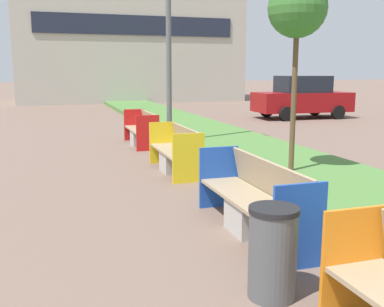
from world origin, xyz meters
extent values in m
cube|color=#4C7A38|center=(3.20, 12.00, 0.09)|extent=(2.80, 120.00, 0.18)
cube|color=#B2AD9E|center=(4.00, 32.69, 4.43)|extent=(14.88, 6.23, 8.85)
cube|color=#1E2333|center=(4.00, 29.52, 4.87)|extent=(12.50, 0.08, 1.20)
cube|color=orange|center=(0.90, 3.92, 0.47)|extent=(0.62, 0.04, 0.94)
cube|color=#ADA8A0|center=(0.90, 5.97, 0.21)|extent=(0.52, 0.60, 0.42)
cube|color=tan|center=(0.90, 5.97, 0.44)|extent=(0.58, 2.32, 0.05)
cube|color=tan|center=(1.17, 5.97, 0.70)|extent=(0.14, 2.22, 0.48)
cube|color=blue|center=(0.90, 4.80, 0.47)|extent=(0.62, 0.04, 0.94)
cube|color=blue|center=(0.90, 7.15, 0.47)|extent=(0.62, 0.04, 0.94)
cube|color=#ADA8A0|center=(0.90, 9.71, 0.21)|extent=(0.52, 0.60, 0.42)
cube|color=tan|center=(0.90, 9.71, 0.44)|extent=(0.58, 1.93, 0.05)
cube|color=tan|center=(1.17, 9.71, 0.70)|extent=(0.14, 1.85, 0.48)
cube|color=yellow|center=(0.90, 8.72, 0.47)|extent=(0.62, 0.04, 0.94)
cube|color=yellow|center=(0.90, 10.69, 0.47)|extent=(0.62, 0.04, 0.94)
cube|color=#ADA8A0|center=(0.90, 13.29, 0.21)|extent=(0.52, 0.60, 0.42)
cube|color=tan|center=(0.90, 13.29, 0.44)|extent=(0.58, 1.91, 0.05)
cube|color=tan|center=(1.17, 13.29, 0.70)|extent=(0.14, 1.83, 0.48)
cube|color=red|center=(0.90, 12.32, 0.47)|extent=(0.62, 0.04, 0.94)
cube|color=red|center=(0.90, 14.27, 0.47)|extent=(0.62, 0.04, 0.94)
cylinder|color=#4C4F51|center=(0.36, 4.36, 0.41)|extent=(0.45, 0.45, 0.82)
cylinder|color=black|center=(0.36, 4.36, 0.84)|extent=(0.46, 0.46, 0.05)
cylinder|color=#56595B|center=(1.55, 12.57, 3.53)|extent=(0.14, 0.14, 7.07)
cylinder|color=brown|center=(2.87, 8.38, 1.45)|extent=(0.10, 0.10, 2.91)
sphere|color=#38702D|center=(2.87, 8.38, 3.20)|extent=(1.08, 1.08, 1.08)
cube|color=maroon|center=(9.16, 18.40, 0.72)|extent=(4.27, 1.94, 0.84)
cube|color=black|center=(9.16, 18.40, 1.50)|extent=(2.17, 1.64, 0.72)
cylinder|color=black|center=(10.42, 17.50, 0.30)|extent=(0.60, 0.20, 0.60)
cylinder|color=black|center=(10.42, 19.30, 0.30)|extent=(0.60, 0.20, 0.60)
cylinder|color=black|center=(7.90, 17.50, 0.30)|extent=(0.60, 0.20, 0.60)
cylinder|color=black|center=(7.90, 19.30, 0.30)|extent=(0.60, 0.20, 0.60)
camera|label=1|loc=(-1.53, 0.88, 2.08)|focal=42.00mm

